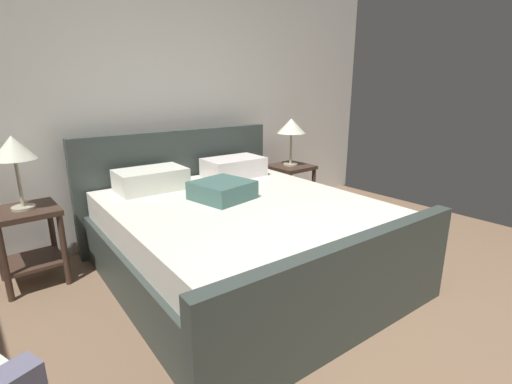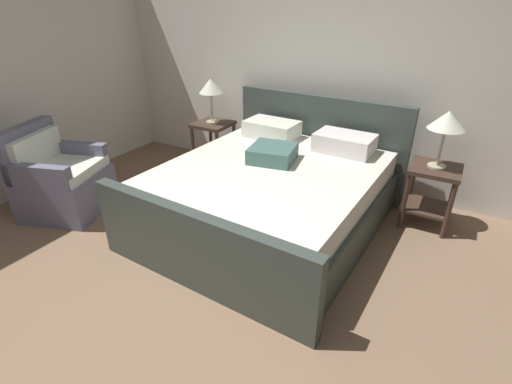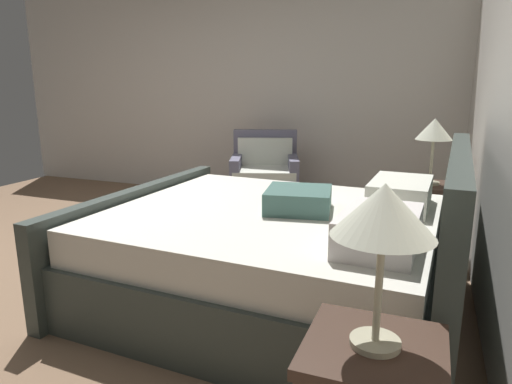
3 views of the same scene
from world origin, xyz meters
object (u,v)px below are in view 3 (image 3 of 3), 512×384
at_px(table_lamp_left, 434,131).
at_px(bed, 279,253).
at_px(nightstand_left, 427,207).
at_px(armchair, 265,182).
at_px(table_lamp_right, 384,215).

bearing_deg(table_lamp_left, bed, -33.77).
bearing_deg(nightstand_left, bed, -33.77).
bearing_deg(bed, nightstand_left, 146.23).
bearing_deg(armchair, bed, 22.66).
xyz_separation_m(table_lamp_left, armchair, (-0.70, -1.71, -0.69)).
xyz_separation_m(table_lamp_right, nightstand_left, (-2.61, 0.13, -0.62)).
bearing_deg(bed, armchair, -157.34).
relative_size(bed, table_lamp_right, 4.42).
xyz_separation_m(table_lamp_right, table_lamp_left, (-2.61, 0.13, 0.01)).
bearing_deg(nightstand_left, table_lamp_right, -2.78).
distance_m(nightstand_left, armchair, 1.85).
bearing_deg(table_lamp_right, nightstand_left, 177.22).
xyz_separation_m(nightstand_left, armchair, (-0.70, -1.71, -0.06)).
distance_m(table_lamp_right, nightstand_left, 2.68).
height_order(table_lamp_right, table_lamp_left, table_lamp_left).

